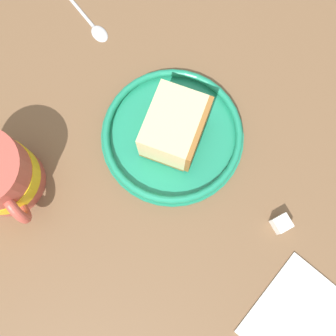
% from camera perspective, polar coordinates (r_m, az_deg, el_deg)
% --- Properties ---
extents(ground_plane, '(1.49, 1.49, 0.02)m').
position_cam_1_polar(ground_plane, '(0.50, -2.34, 0.20)').
color(ground_plane, brown).
extents(small_plate, '(0.19, 0.19, 0.02)m').
position_cam_1_polar(small_plate, '(0.49, 0.68, 5.14)').
color(small_plate, '#1E8C66').
rests_on(small_plate, ground_plane).
extents(cake_slice, '(0.11, 0.10, 0.06)m').
position_cam_1_polar(cake_slice, '(0.46, 1.04, 6.18)').
color(cake_slice, '#9E662D').
rests_on(cake_slice, small_plate).
extents(teaspoon, '(0.02, 0.12, 0.01)m').
position_cam_1_polar(teaspoon, '(0.58, -11.60, 20.82)').
color(teaspoon, silver).
rests_on(teaspoon, ground_plane).
extents(folded_napkin, '(0.14, 0.13, 0.01)m').
position_cam_1_polar(folded_napkin, '(0.50, 19.22, -20.91)').
color(folded_napkin, white).
rests_on(folded_napkin, ground_plane).
extents(sugar_cube, '(0.02, 0.02, 0.02)m').
position_cam_1_polar(sugar_cube, '(0.48, 16.89, -8.12)').
color(sugar_cube, white).
rests_on(sugar_cube, ground_plane).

